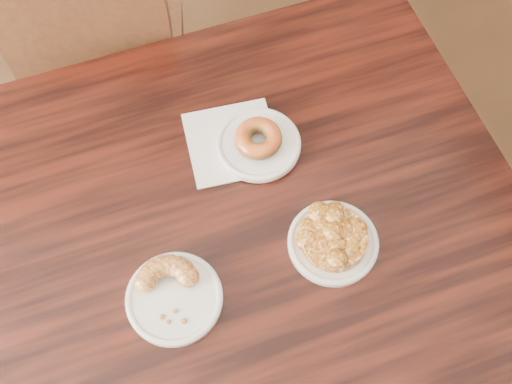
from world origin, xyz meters
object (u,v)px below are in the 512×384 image
object	(u,v)px
chair_far	(114,60)
glazed_donut	(258,138)
cafe_table	(261,297)
cruller_fragment	(173,294)
apple_fritter	(334,237)

from	to	relation	value
chair_far	glazed_donut	size ratio (longest dim) A/B	9.77
cafe_table	chair_far	bearing A→B (deg)	102.18
cruller_fragment	glazed_donut	bearing A→B (deg)	48.08
glazed_donut	cruller_fragment	distance (m)	0.34
cafe_table	glazed_donut	world-z (taller)	glazed_donut
chair_far	glazed_donut	world-z (taller)	chair_far
chair_far	apple_fritter	bearing A→B (deg)	124.36
cafe_table	apple_fritter	world-z (taller)	apple_fritter
cafe_table	cruller_fragment	size ratio (longest dim) A/B	7.86
apple_fritter	cruller_fragment	xyz separation A→B (m)	(-0.30, -0.02, -0.00)
apple_fritter	cruller_fragment	bearing A→B (deg)	-176.31
cafe_table	chair_far	size ratio (longest dim) A/B	1.11
glazed_donut	cafe_table	bearing A→B (deg)	-104.28
apple_fritter	chair_far	bearing A→B (deg)	111.68
cafe_table	apple_fritter	size ratio (longest dim) A/B	6.26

